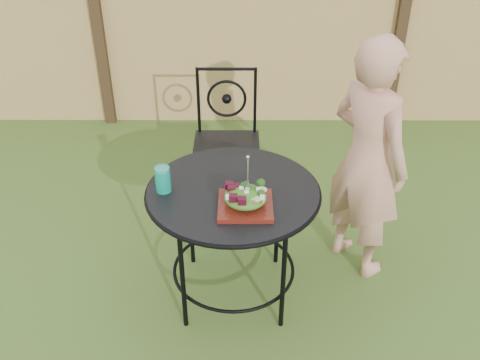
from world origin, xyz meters
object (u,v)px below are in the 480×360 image
Objects in this scene: patio_chair at (227,136)px; salad_plate at (245,206)px; diner at (367,160)px; patio_table at (233,211)px.

patio_chair reaches higher than salad_plate.
patio_chair is 3.52× the size of salad_plate.
diner is 5.41× the size of salad_plate.
patio_chair is at bearing 12.78° from diner.
patio_chair is at bearing 96.07° from salad_plate.
salad_plate is (-0.69, -0.45, 0.01)m from diner.
patio_chair reaches higher than patio_table.
patio_chair is (-0.06, 1.00, -0.08)m from patio_table.
patio_table is 0.23m from salad_plate.
diner is at bearing -41.03° from patio_chair.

